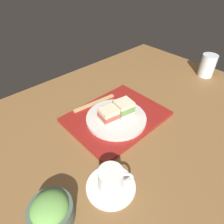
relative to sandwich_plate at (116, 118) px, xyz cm
name	(u,v)px	position (x,y,z in cm)	size (l,w,h in cm)	color
ground_plane	(127,125)	(-3.37, 2.54, -3.99)	(140.00, 100.00, 3.00)	brown
serving_tray	(116,117)	(-1.93, -1.91, -1.58)	(36.89, 28.63, 1.81)	maroon
sandwich_plate	(116,118)	(0.00, 0.00, 0.00)	(23.19, 23.19, 1.36)	silver
sandwich_near	(124,108)	(-3.32, 0.58, 3.62)	(7.31, 6.99, 5.88)	beige
sandwich_far	(109,115)	(3.32, -0.58, 3.32)	(7.54, 7.12, 5.28)	beige
salad_bowl	(51,211)	(36.40, 14.88, 1.24)	(11.06, 11.06, 7.87)	#4C6051
chopsticks_pair	(94,103)	(-0.30, -13.76, -0.33)	(19.61, 3.80, 0.70)	tan
coffee_cup	(111,181)	(19.83, 18.60, 0.54)	(14.35, 14.35, 7.36)	white
drinking_glass	(208,66)	(-61.68, 5.01, 3.31)	(7.72, 7.72, 11.60)	silver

